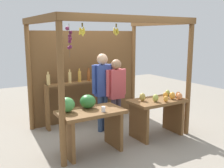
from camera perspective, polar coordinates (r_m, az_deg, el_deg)
name	(u,v)px	position (r m, az deg, el deg)	size (l,w,h in m)	color
ground_plane	(107,131)	(5.82, -1.00, -10.09)	(12.00, 12.00, 0.00)	gray
market_stall	(97,65)	(5.86, -3.25, 4.08)	(2.84, 2.05, 2.38)	brown
fruit_counter_left	(87,117)	(4.69, -5.35, -7.11)	(1.14, 0.68, 1.02)	brown
fruit_counter_right	(158,109)	(5.49, 9.82, -5.28)	(1.14, 0.64, 0.92)	brown
bottle_shelf_unit	(84,90)	(6.13, -6.02, -1.25)	(1.82, 0.22, 1.35)	brown
vendor_man	(102,85)	(5.57, -2.06, -0.27)	(0.48, 0.23, 1.67)	#324567
vendor_woman	(116,89)	(5.59, 0.90, -1.07)	(0.48, 0.21, 1.55)	#453A45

